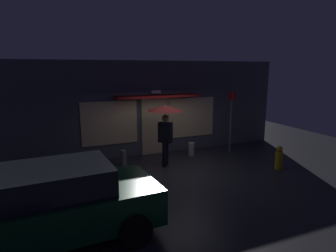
% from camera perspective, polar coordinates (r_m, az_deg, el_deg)
% --- Properties ---
extents(ground_plane, '(18.00, 18.00, 0.00)m').
position_cam_1_polar(ground_plane, '(9.59, 2.06, -8.89)').
color(ground_plane, '#26262B').
extents(building_facade, '(10.88, 1.00, 3.60)m').
position_cam_1_polar(building_facade, '(11.26, -2.85, 3.59)').
color(building_facade, '#4C4C56').
rests_on(building_facade, ground).
extents(person_with_umbrella, '(1.21, 1.21, 2.11)m').
position_cam_1_polar(person_with_umbrella, '(9.65, -0.54, 1.64)').
color(person_with_umbrella, black).
rests_on(person_with_umbrella, ground).
extents(parked_car, '(4.36, 2.13, 1.52)m').
position_cam_1_polar(parked_car, '(6.09, -22.84, -14.31)').
color(parked_car, '#0C3F1E').
rests_on(parked_car, ground).
extents(street_sign_post, '(0.40, 0.07, 2.50)m').
position_cam_1_polar(street_sign_post, '(11.55, 12.37, 1.63)').
color(street_sign_post, '#595B60').
rests_on(street_sign_post, ground).
extents(sidewalk_bollard, '(0.23, 0.23, 0.51)m').
position_cam_1_polar(sidewalk_bollard, '(11.19, 4.64, -4.55)').
color(sidewalk_bollard, '#B2A899').
rests_on(sidewalk_bollard, ground).
extents(sidewalk_bollard_2, '(0.21, 0.21, 0.54)m').
position_cam_1_polar(sidewalk_bollard_2, '(10.11, -8.78, -6.30)').
color(sidewalk_bollard_2, slate).
rests_on(sidewalk_bollard_2, ground).
extents(fire_hydrant, '(0.24, 0.24, 0.79)m').
position_cam_1_polar(fire_hydrant, '(10.35, 21.12, -5.99)').
color(fire_hydrant, gold).
rests_on(fire_hydrant, ground).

